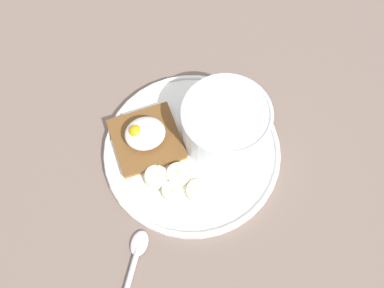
{
  "coord_description": "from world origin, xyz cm",
  "views": [
    {
      "loc": [
        7.91,
        25.64,
        61.54
      ],
      "look_at": [
        0.0,
        0.0,
        5.0
      ],
      "focal_mm": 40.0,
      "sensor_mm": 36.0,
      "label": 1
    }
  ],
  "objects_px": {
    "toast_slice": "(146,139)",
    "oatmeal_bowl": "(225,123)",
    "banana_slice_front": "(178,175)",
    "banana_slice_right": "(198,191)",
    "poached_egg": "(144,133)",
    "banana_slice_left": "(172,191)",
    "banana_slice_back": "(156,177)",
    "spoon": "(134,263)"
  },
  "relations": [
    {
      "from": "toast_slice",
      "to": "oatmeal_bowl",
      "type": "bearing_deg",
      "value": 168.65
    },
    {
      "from": "banana_slice_front",
      "to": "banana_slice_right",
      "type": "xyz_separation_m",
      "value": [
        -0.02,
        0.03,
        -0.0
      ]
    },
    {
      "from": "poached_egg",
      "to": "banana_slice_left",
      "type": "height_order",
      "value": "poached_egg"
    },
    {
      "from": "oatmeal_bowl",
      "to": "banana_slice_back",
      "type": "bearing_deg",
      "value": 19.08
    },
    {
      "from": "banana_slice_left",
      "to": "oatmeal_bowl",
      "type": "bearing_deg",
      "value": -146.41
    },
    {
      "from": "banana_slice_left",
      "to": "banana_slice_back",
      "type": "height_order",
      "value": "banana_slice_back"
    },
    {
      "from": "banana_slice_front",
      "to": "banana_slice_left",
      "type": "xyz_separation_m",
      "value": [
        0.02,
        0.02,
        -0.0
      ]
    },
    {
      "from": "banana_slice_left",
      "to": "banana_slice_back",
      "type": "relative_size",
      "value": 1.11
    },
    {
      "from": "banana_slice_left",
      "to": "banana_slice_right",
      "type": "xyz_separation_m",
      "value": [
        -0.04,
        0.01,
        -0.0
      ]
    },
    {
      "from": "poached_egg",
      "to": "spoon",
      "type": "relative_size",
      "value": 0.53
    },
    {
      "from": "banana_slice_left",
      "to": "spoon",
      "type": "distance_m",
      "value": 0.11
    },
    {
      "from": "banana_slice_front",
      "to": "banana_slice_back",
      "type": "distance_m",
      "value": 0.03
    },
    {
      "from": "banana_slice_front",
      "to": "banana_slice_right",
      "type": "relative_size",
      "value": 0.94
    },
    {
      "from": "poached_egg",
      "to": "banana_slice_front",
      "type": "height_order",
      "value": "poached_egg"
    },
    {
      "from": "toast_slice",
      "to": "banana_slice_right",
      "type": "bearing_deg",
      "value": 116.23
    },
    {
      "from": "oatmeal_bowl",
      "to": "banana_slice_front",
      "type": "bearing_deg",
      "value": 28.32
    },
    {
      "from": "oatmeal_bowl",
      "to": "banana_slice_left",
      "type": "bearing_deg",
      "value": 33.59
    },
    {
      "from": "banana_slice_right",
      "to": "toast_slice",
      "type": "bearing_deg",
      "value": -63.77
    },
    {
      "from": "poached_egg",
      "to": "banana_slice_right",
      "type": "height_order",
      "value": "poached_egg"
    },
    {
      "from": "banana_slice_front",
      "to": "banana_slice_right",
      "type": "height_order",
      "value": "banana_slice_front"
    },
    {
      "from": "oatmeal_bowl",
      "to": "banana_slice_right",
      "type": "height_order",
      "value": "oatmeal_bowl"
    },
    {
      "from": "banana_slice_back",
      "to": "oatmeal_bowl",
      "type": "bearing_deg",
      "value": -160.92
    },
    {
      "from": "banana_slice_front",
      "to": "spoon",
      "type": "xyz_separation_m",
      "value": [
        0.09,
        0.1,
        -0.01
      ]
    },
    {
      "from": "toast_slice",
      "to": "poached_egg",
      "type": "bearing_deg",
      "value": -13.45
    },
    {
      "from": "banana_slice_left",
      "to": "banana_slice_back",
      "type": "xyz_separation_m",
      "value": [
        0.02,
        -0.03,
        0.0
      ]
    },
    {
      "from": "toast_slice",
      "to": "spoon",
      "type": "height_order",
      "value": "toast_slice"
    },
    {
      "from": "poached_egg",
      "to": "banana_slice_right",
      "type": "distance_m",
      "value": 0.12
    },
    {
      "from": "poached_egg",
      "to": "spoon",
      "type": "bearing_deg",
      "value": 70.04
    },
    {
      "from": "banana_slice_front",
      "to": "banana_slice_back",
      "type": "xyz_separation_m",
      "value": [
        0.03,
        -0.01,
        0.0
      ]
    },
    {
      "from": "oatmeal_bowl",
      "to": "toast_slice",
      "type": "relative_size",
      "value": 1.28
    },
    {
      "from": "toast_slice",
      "to": "banana_slice_front",
      "type": "distance_m",
      "value": 0.08
    },
    {
      "from": "spoon",
      "to": "oatmeal_bowl",
      "type": "bearing_deg",
      "value": -140.58
    },
    {
      "from": "banana_slice_front",
      "to": "banana_slice_right",
      "type": "bearing_deg",
      "value": 122.01
    },
    {
      "from": "poached_egg",
      "to": "spoon",
      "type": "xyz_separation_m",
      "value": [
        0.06,
        0.17,
        -0.03
      ]
    },
    {
      "from": "poached_egg",
      "to": "banana_slice_back",
      "type": "distance_m",
      "value": 0.07
    },
    {
      "from": "oatmeal_bowl",
      "to": "toast_slice",
      "type": "height_order",
      "value": "oatmeal_bowl"
    },
    {
      "from": "toast_slice",
      "to": "banana_slice_right",
      "type": "xyz_separation_m",
      "value": [
        -0.05,
        0.1,
        -0.0
      ]
    },
    {
      "from": "poached_egg",
      "to": "banana_slice_left",
      "type": "xyz_separation_m",
      "value": [
        -0.02,
        0.09,
        -0.02
      ]
    },
    {
      "from": "banana_slice_right",
      "to": "spoon",
      "type": "xyz_separation_m",
      "value": [
        0.11,
        0.07,
        -0.01
      ]
    },
    {
      "from": "oatmeal_bowl",
      "to": "banana_slice_back",
      "type": "height_order",
      "value": "oatmeal_bowl"
    },
    {
      "from": "oatmeal_bowl",
      "to": "spoon",
      "type": "xyz_separation_m",
      "value": [
        0.18,
        0.15,
        -0.04
      ]
    },
    {
      "from": "poached_egg",
      "to": "banana_slice_back",
      "type": "height_order",
      "value": "poached_egg"
    }
  ]
}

